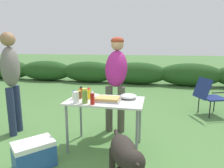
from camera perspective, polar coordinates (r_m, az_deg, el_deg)
ground_plane at (r=3.18m, az=-1.86°, el=-17.55°), size 60.00×60.00×0.00m
shrub_hedge at (r=8.04m, az=7.17°, el=3.09°), size 14.40×0.90×0.86m
folding_table at (r=2.92m, az=-1.94°, el=-6.05°), size 1.10×0.64×0.74m
food_tray at (r=2.84m, az=-1.21°, el=-4.41°), size 0.36×0.26×0.06m
plate_stack at (r=3.12m, az=-5.49°, el=-3.33°), size 0.21×0.21×0.02m
mixing_bowl at (r=2.97m, az=4.72°, el=-3.50°), size 0.25×0.25×0.07m
paper_cup_stack at (r=2.78m, az=-10.24°, el=-3.75°), size 0.08×0.08×0.16m
ketchup_bottle at (r=2.68m, az=-5.63°, el=-3.85°), size 0.06×0.06×0.20m
hot_sauce_bottle at (r=3.06m, az=-8.81°, el=-2.21°), size 0.06×0.06×0.18m
relish_jar at (r=2.75m, az=-7.79°, el=-3.39°), size 0.08×0.08×0.21m
mustard_bottle at (r=2.96m, az=-6.60°, el=-2.63°), size 0.06×0.06×0.18m
mayo_bottle at (r=2.99m, az=-10.77°, el=-3.02°), size 0.07×0.07×0.14m
beer_bottle at (r=2.99m, az=-9.37°, el=-2.85°), size 0.06×0.06×0.15m
standing_person_in_gray_fleece at (r=3.53m, az=1.20°, el=3.09°), size 0.41×0.52×1.67m
standing_person_in_navy_coat at (r=3.73m, az=-26.87°, el=2.56°), size 0.32×0.41×1.73m
dog at (r=2.05m, az=3.76°, el=-20.00°), size 0.46×0.85×0.68m
camp_chair_green_behind_table at (r=4.84m, az=25.94°, el=-2.71°), size 0.72×0.65×0.83m
cooler_box at (r=2.84m, az=-21.38°, el=-18.19°), size 0.56×0.57×0.34m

